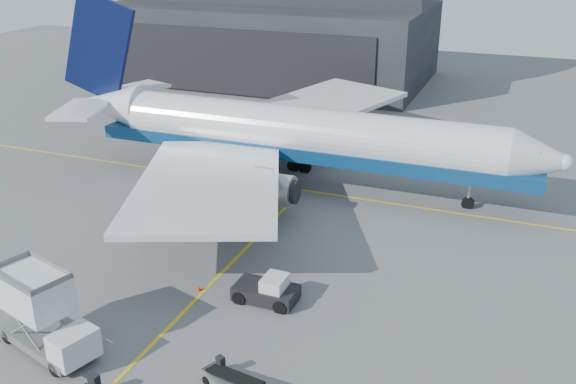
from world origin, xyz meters
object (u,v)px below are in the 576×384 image
at_px(airliner, 287,133).
at_px(catering_truck, 42,313).
at_px(belt_loader_b, 232,384).
at_px(pushback_tug, 268,291).

relative_size(airliner, catering_truck, 6.82).
bearing_deg(airliner, catering_truck, -96.49).
xyz_separation_m(catering_truck, belt_loader_b, (11.99, 0.58, -1.94)).
distance_m(catering_truck, pushback_tug, 14.15).
bearing_deg(belt_loader_b, airliner, 129.75).
bearing_deg(pushback_tug, catering_truck, -135.70).
bearing_deg(airliner, pushback_tug, -71.97).
relative_size(catering_truck, pushback_tug, 1.75).
height_order(airliner, pushback_tug, airliner).
distance_m(pushback_tug, belt_loader_b, 9.30).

